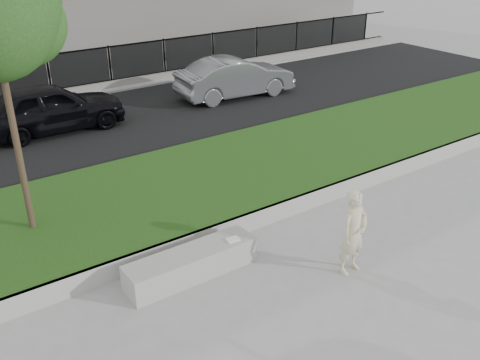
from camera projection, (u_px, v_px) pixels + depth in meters
ground at (286, 253)px, 10.00m from camera, size 90.00×90.00×0.00m
grass_bank at (202, 185)px, 12.13m from camera, size 34.00×4.00×0.40m
grass_kerb at (253, 221)px, 10.68m from camera, size 34.00×0.08×0.40m
street at (109, 124)px, 16.27m from camera, size 34.00×7.00×0.04m
far_pavement at (61, 89)px, 19.57m from camera, size 34.00×3.00×0.12m
iron_fence at (68, 82)px, 18.62m from camera, size 32.00×0.30×1.50m
stone_bench at (191, 264)px, 9.27m from camera, size 2.38×0.59×0.49m
man at (354, 232)px, 9.17m from camera, size 0.60×0.42×1.57m
book at (233, 239)px, 9.50m from camera, size 0.24×0.19×0.03m
car_dark at (51, 108)px, 15.41m from camera, size 4.19×1.74×1.42m
car_silver at (235, 77)px, 18.52m from camera, size 4.24×1.75×1.37m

